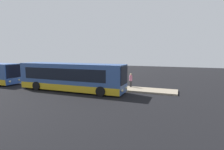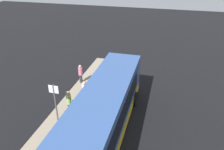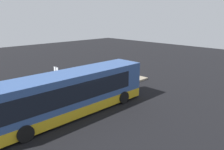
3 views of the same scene
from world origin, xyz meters
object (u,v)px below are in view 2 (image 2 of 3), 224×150
(passenger_waiting, at_px, (81,73))
(sign_post, at_px, (55,99))
(passenger_with_bags, at_px, (85,92))
(suitcase, at_px, (74,113))
(passenger_boarding, at_px, (69,101))
(bus_lead, at_px, (100,121))

(passenger_waiting, bearing_deg, sign_post, 21.94)
(passenger_with_bags, distance_m, suitcase, 1.77)
(passenger_boarding, xyz_separation_m, passenger_waiting, (4.17, 0.92, -0.08))
(passenger_waiting, bearing_deg, passenger_with_bags, 44.93)
(suitcase, bearing_deg, passenger_with_bags, -6.07)
(suitcase, bearing_deg, bus_lead, -123.78)
(passenger_waiting, xyz_separation_m, sign_post, (-5.08, -0.47, 0.80))
(passenger_boarding, distance_m, sign_post, 1.25)
(suitcase, bearing_deg, passenger_boarding, 58.36)
(bus_lead, relative_size, sign_post, 4.70)
(bus_lead, bearing_deg, passenger_waiting, 31.50)
(bus_lead, relative_size, passenger_waiting, 7.76)
(passenger_boarding, bearing_deg, passenger_with_bags, 138.02)
(passenger_boarding, relative_size, passenger_with_bags, 0.96)
(passenger_boarding, xyz_separation_m, passenger_with_bags, (1.37, -0.58, 0.02))
(passenger_boarding, bearing_deg, suitcase, 39.37)
(bus_lead, distance_m, suitcase, 3.00)
(passenger_waiting, xyz_separation_m, suitcase, (-4.42, -1.33, -0.58))
(bus_lead, height_order, passenger_with_bags, bus_lead)
(passenger_waiting, bearing_deg, passenger_boarding, 29.14)
(passenger_boarding, height_order, passenger_with_bags, passenger_with_bags)
(bus_lead, height_order, passenger_boarding, bus_lead)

